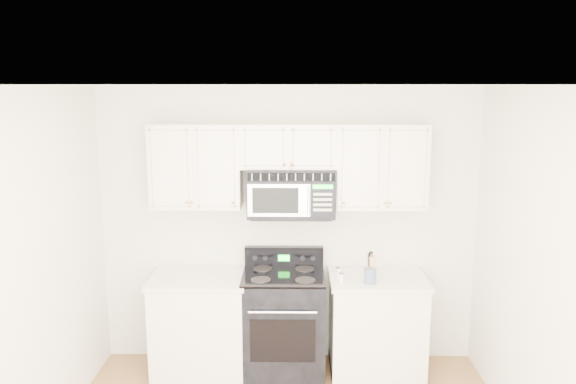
{
  "coord_description": "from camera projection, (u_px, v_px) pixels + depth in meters",
  "views": [
    {
      "loc": [
        0.06,
        -3.35,
        2.6
      ],
      "look_at": [
        0.0,
        1.3,
        1.71
      ],
      "focal_mm": 35.0,
      "sensor_mm": 36.0,
      "label": 1
    }
  ],
  "objects": [
    {
      "name": "shaker_salt",
      "position": [
        339.0,
        272.0,
        4.95
      ],
      "size": [
        0.05,
        0.05,
        0.11
      ],
      "color": "white",
      "rests_on": "base_cabinet_right"
    },
    {
      "name": "range",
      "position": [
        284.0,
        322.0,
        5.1
      ],
      "size": [
        0.73,
        0.67,
        1.11
      ],
      "color": "black",
      "rests_on": "ground"
    },
    {
      "name": "base_cabinet_left",
      "position": [
        201.0,
        327.0,
        5.12
      ],
      "size": [
        0.86,
        0.65,
        0.92
      ],
      "color": "silver",
      "rests_on": "ground"
    },
    {
      "name": "base_cabinet_right",
      "position": [
        376.0,
        328.0,
        5.1
      ],
      "size": [
        0.86,
        0.65,
        0.92
      ],
      "color": "silver",
      "rests_on": "ground"
    },
    {
      "name": "shaker_pepper",
      "position": [
        341.0,
        277.0,
        4.85
      ],
      "size": [
        0.04,
        0.04,
        0.09
      ],
      "color": "white",
      "rests_on": "base_cabinet_right"
    },
    {
      "name": "upper_cabinets",
      "position": [
        288.0,
        162.0,
        4.97
      ],
      "size": [
        2.44,
        0.37,
        0.75
      ],
      "color": "silver",
      "rests_on": "ground"
    },
    {
      "name": "microwave",
      "position": [
        291.0,
        192.0,
        4.99
      ],
      "size": [
        0.77,
        0.44,
        0.43
      ],
      "color": "black",
      "rests_on": "ground"
    },
    {
      "name": "room",
      "position": [
        285.0,
        295.0,
        3.53
      ],
      "size": [
        3.51,
        3.51,
        2.61
      ],
      "color": "brown",
      "rests_on": "ground"
    },
    {
      "name": "utensil_crock",
      "position": [
        370.0,
        275.0,
        4.82
      ],
      "size": [
        0.11,
        0.11,
        0.28
      ],
      "color": "#485774",
      "rests_on": "base_cabinet_right"
    }
  ]
}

